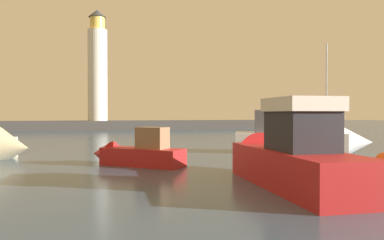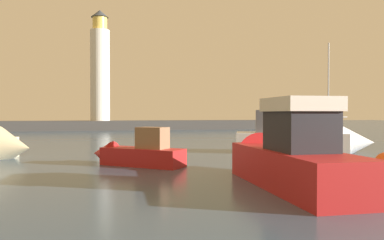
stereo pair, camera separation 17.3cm
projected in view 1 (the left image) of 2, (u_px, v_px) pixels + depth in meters
ground_plane at (153, 144)px, 34.22m from camera, size 220.00×220.00×0.00m
breakwater at (130, 125)px, 64.33m from camera, size 70.91×5.55×1.57m
lighthouse at (97, 68)px, 62.96m from camera, size 3.18×3.18×18.41m
motorboat_0 at (133, 153)px, 20.18m from camera, size 5.21×4.65×2.25m
motorboat_1 at (283, 156)px, 14.89m from camera, size 2.50×9.16×3.65m
motorboat_4 at (307, 139)px, 26.62m from camera, size 9.71×5.90×3.55m
sailboat_moored at (330, 137)px, 35.50m from camera, size 6.50×4.56×9.27m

